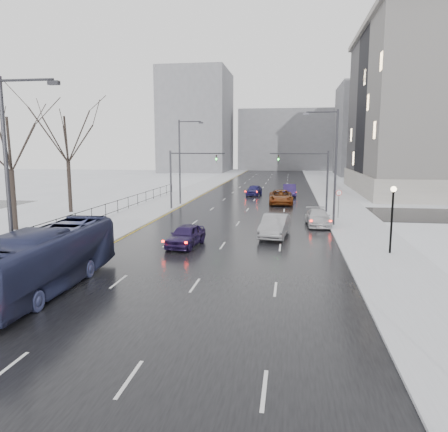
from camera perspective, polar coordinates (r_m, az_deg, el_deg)
The scene contains 25 objects.
road at distance 59.07m, azimuth 4.14°, elevation 2.31°, with size 16.00×150.00×0.04m, color black.
cross_road at distance 47.22m, azimuth 2.98°, elevation 0.64°, with size 130.00×10.00×0.04m, color black.
sidewalk_left at distance 60.79m, azimuth -5.78°, elevation 2.53°, with size 5.00×150.00×0.16m, color silver.
sidewalk_right at distance 59.18m, azimuth 14.34°, elevation 2.12°, with size 5.00×150.00×0.16m, color silver.
park_strip at distance 63.81m, azimuth -14.08°, elevation 2.59°, with size 14.00×150.00×0.12m, color white.
tree_park_d at distance 40.05m, azimuth -25.52°, elevation -1.76°, with size 8.75×8.75×12.50m, color black, non-canonical shape.
tree_park_e at distance 48.70m, azimuth -19.35°, elevation 0.37°, with size 9.45×9.45×13.50m, color black, non-canonical shape.
iron_fence at distance 34.01m, azimuth -22.68°, elevation -1.79°, with size 0.06×70.00×1.30m.
streetlight_r_mid at distance 38.68m, azimuth 14.06°, elevation 6.88°, with size 2.95×0.25×10.00m.
streetlight_l_near at distance 22.50m, azimuth -26.01°, elevation 4.93°, with size 2.95×0.25×10.00m.
streetlight_l_far at distance 52.09m, azimuth -5.57°, elevation 7.57°, with size 2.95×0.25×10.00m.
lamppost_r_mid at distance 29.46m, azimuth 21.13°, elevation 0.74°, with size 0.36×0.36×4.28m.
mast_signal_right at distance 46.65m, azimuth 12.05°, elevation 5.40°, with size 6.10×0.33×6.50m.
mast_signal_left at distance 48.07m, azimuth -5.74°, elevation 5.65°, with size 6.10×0.33×6.50m.
no_uturn_sign at distance 42.98m, azimuth 14.77°, elevation 2.60°, with size 0.60×0.06×2.70m.
bldg_far_right at distance 115.95m, azimuth 20.65°, elevation 10.46°, with size 24.00×20.00×22.00m, color slate.
bldg_far_left at distance 126.53m, azimuth -3.57°, elevation 12.19°, with size 18.00×22.00×28.00m, color slate.
bldg_far_center at distance 138.51m, azimuth 8.53°, elevation 9.76°, with size 30.00×18.00×18.00m, color slate.
bus at distance 22.72m, azimuth -22.17°, elevation -5.22°, with size 2.52×10.78×3.00m, color navy.
sedan_center_near at distance 30.40m, azimuth -5.01°, elevation -2.54°, with size 1.80×4.47×1.52m, color #211540.
sedan_right_near at distance 33.70m, azimuth 6.66°, elevation -1.26°, with size 1.82×5.22×1.72m, color gray.
sedan_right_cross at distance 53.39m, azimuth 7.44°, elevation 2.48°, with size 2.80×6.08×1.69m, color #673111.
sedan_right_far at distance 39.14m, azimuth 12.17°, elevation -0.20°, with size 1.99×4.91×1.42m, color silver.
sedan_center_far at distance 62.59m, azimuth 3.95°, elevation 3.40°, with size 1.78×4.43×1.51m, color navy.
sedan_right_distant at distance 62.38m, azimuth 8.54°, elevation 3.36°, with size 1.75×5.01×1.65m, color #261A4E.
Camera 1 is at (4.59, 1.51, 6.85)m, focal length 35.00 mm.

